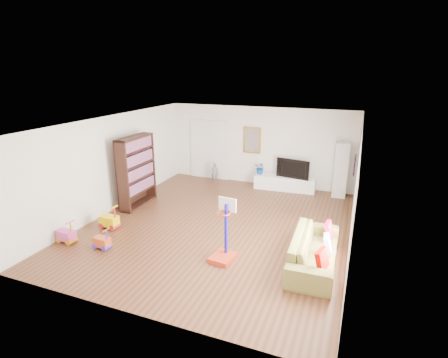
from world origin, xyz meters
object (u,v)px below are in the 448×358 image
at_px(media_console, 285,183).
at_px(basketball_hoop, 223,231).
at_px(bookshelf, 137,172).
at_px(sofa, 314,250).

distance_m(media_console, basketball_hoop, 5.01).
xyz_separation_m(media_console, bookshelf, (-3.80, -2.95, 0.81)).
bearing_deg(media_console, sofa, -73.73).
relative_size(media_console, basketball_hoop, 1.47).
distance_m(bookshelf, sofa, 5.61).
bearing_deg(sofa, basketball_hoop, 104.65).
bearing_deg(sofa, media_console, 17.94).
height_order(media_console, basketball_hoop, basketball_hoop).
height_order(bookshelf, basketball_hoop, bookshelf).
relative_size(sofa, basketball_hoop, 1.66).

